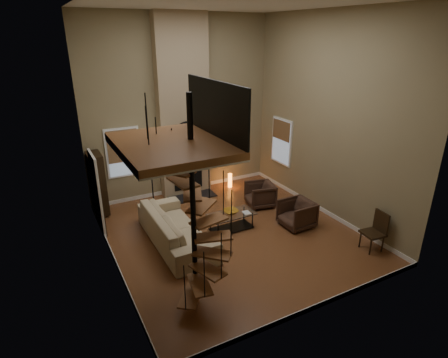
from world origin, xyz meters
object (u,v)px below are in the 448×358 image
accent_lamp (230,180)px  armchair_far (299,213)px  armchair_near (262,194)px  sofa (175,228)px  coffee_table (232,219)px  side_chair (376,230)px  floor_lamp (151,167)px  hutch (98,183)px

accent_lamp → armchair_far: bearing=-83.2°
armchair_far → armchair_near: bearing=-173.3°
armchair_near → armchair_far: size_ratio=0.97×
armchair_far → sofa: bearing=-103.6°
coffee_table → side_chair: side_chair is taller
sofa → side_chair: bearing=-121.8°
coffee_table → sofa: bearing=176.4°
accent_lamp → floor_lamp: bearing=-168.2°
armchair_near → floor_lamp: 3.42m
sofa → coffee_table: sofa is taller
coffee_table → armchair_far: bearing=-21.3°
sofa → armchair_far: size_ratio=3.50×
hutch → armchair_far: size_ratio=2.11×
floor_lamp → accent_lamp: floor_lamp is taller
sofa → armchair_far: 3.36m
hutch → side_chair: (5.51, -5.04, -0.42)m
armchair_far → floor_lamp: 4.30m
sofa → armchair_far: (3.27, -0.77, -0.04)m
hutch → floor_lamp: hutch is taller
armchair_far → coffee_table: bearing=-111.6°
armchair_near → hutch: bearing=-98.0°
hutch → armchair_near: (4.45, -1.73, -0.60)m
sofa → coffee_table: 1.56m
armchair_near → accent_lamp: (-0.19, 1.69, -0.10)m
accent_lamp → side_chair: side_chair is taller
hutch → floor_lamp: size_ratio=1.04×
hutch → coffee_table: (2.92, -2.57, -0.67)m
coffee_table → side_chair: bearing=-43.6°
coffee_table → accent_lamp: (1.34, 2.53, -0.03)m
hutch → coffee_table: bearing=-41.3°
floor_lamp → side_chair: (4.12, -4.40, -0.89)m
armchair_far → accent_lamp: size_ratio=1.76×
armchair_near → side_chair: bearing=30.9°
accent_lamp → coffee_table: bearing=-117.9°
side_chair → armchair_near: bearing=107.7°
armchair_far → accent_lamp: 3.23m
side_chair → accent_lamp: bearing=104.0°
sofa → armchair_near: size_ratio=3.61×
armchair_near → side_chair: 3.48m
armchair_far → hutch: bearing=-125.3°
armchair_near → coffee_table: armchair_near is taller
accent_lamp → side_chair: size_ratio=0.48×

